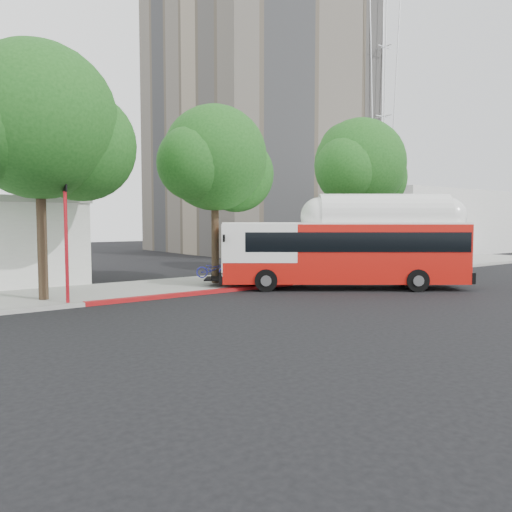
% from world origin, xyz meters
% --- Properties ---
extents(ground, '(120.00, 120.00, 0.00)m').
position_xyz_m(ground, '(0.00, 0.00, 0.00)').
color(ground, black).
rests_on(ground, ground).
extents(sidewalk, '(60.00, 5.00, 0.15)m').
position_xyz_m(sidewalk, '(0.00, 6.50, 0.07)').
color(sidewalk, gray).
rests_on(sidewalk, ground).
extents(curb_strip, '(60.00, 0.30, 0.15)m').
position_xyz_m(curb_strip, '(0.00, 3.90, 0.07)').
color(curb_strip, gray).
rests_on(curb_strip, ground).
extents(red_curb_segment, '(10.00, 0.32, 0.16)m').
position_xyz_m(red_curb_segment, '(-3.00, 3.90, 0.08)').
color(red_curb_segment, maroon).
rests_on(red_curb_segment, ground).
extents(street_tree_left, '(6.67, 5.80, 9.74)m').
position_xyz_m(street_tree_left, '(-8.53, 5.56, 6.60)').
color(street_tree_left, '#2D2116').
rests_on(street_tree_left, ground).
extents(street_tree_mid, '(5.75, 5.00, 8.62)m').
position_xyz_m(street_tree_mid, '(-0.59, 6.06, 5.91)').
color(street_tree_mid, '#2D2116').
rests_on(street_tree_mid, ground).
extents(street_tree_right, '(6.21, 5.40, 9.18)m').
position_xyz_m(street_tree_right, '(9.44, 5.86, 6.26)').
color(street_tree_right, '#2D2116').
rests_on(street_tree_right, ground).
extents(apartment_tower, '(18.00, 18.00, 37.00)m').
position_xyz_m(apartment_tower, '(18.00, 28.00, 17.62)').
color(apartment_tower, gray).
rests_on(apartment_tower, ground).
extents(horizon_block, '(20.00, 12.00, 6.00)m').
position_xyz_m(horizon_block, '(30.00, 16.00, 3.00)').
color(horizon_block, silver).
rests_on(horizon_block, ground).
extents(comms_tower, '(2.80, 2.80, 40.00)m').
position_xyz_m(comms_tower, '(26.00, 18.00, 20.00)').
color(comms_tower, silver).
rests_on(comms_tower, ground).
extents(transit_bus, '(10.71, 8.75, 3.51)m').
position_xyz_m(transit_bus, '(3.28, 1.57, 1.64)').
color(transit_bus, red).
rests_on(transit_bus, ground).
extents(signal_pole, '(0.13, 0.42, 4.43)m').
position_xyz_m(signal_pole, '(-8.50, 4.16, 2.27)').
color(signal_pole, '#B0121C').
rests_on(signal_pole, ground).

